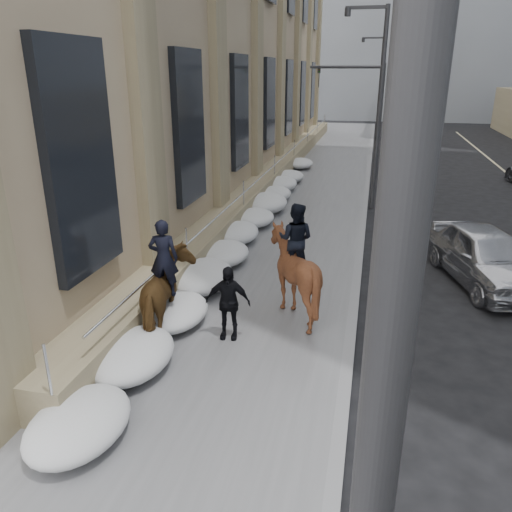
# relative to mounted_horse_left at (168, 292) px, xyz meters

# --- Properties ---
(ground) EXTENTS (140.00, 140.00, 0.00)m
(ground) POSITION_rel_mounted_horse_left_xyz_m (1.30, -1.51, -1.13)
(ground) COLOR black
(ground) RESTS_ON ground
(sidewalk) EXTENTS (5.00, 80.00, 0.12)m
(sidewalk) POSITION_rel_mounted_horse_left_xyz_m (1.30, 8.49, -1.07)
(sidewalk) COLOR #565658
(sidewalk) RESTS_ON ground
(curb) EXTENTS (0.24, 80.00, 0.12)m
(curb) POSITION_rel_mounted_horse_left_xyz_m (3.92, 8.49, -1.07)
(curb) COLOR slate
(curb) RESTS_ON ground
(limestone_building) EXTENTS (6.10, 44.00, 18.00)m
(limestone_building) POSITION_rel_mounted_horse_left_xyz_m (-3.96, 18.45, 7.77)
(limestone_building) COLOR #90785E
(limestone_building) RESTS_ON ground
(bg_building_far) EXTENTS (24.00, 12.00, 20.00)m
(bg_building_far) POSITION_rel_mounted_horse_left_xyz_m (-4.70, 70.49, 8.87)
(bg_building_far) COLOR gray
(bg_building_far) RESTS_ON ground
(streetlight_near) EXTENTS (1.71, 0.24, 8.00)m
(streetlight_near) POSITION_rel_mounted_horse_left_xyz_m (4.04, -7.51, 3.45)
(streetlight_near) COLOR #2D2D30
(streetlight_near) RESTS_ON ground
(streetlight_mid) EXTENTS (1.71, 0.24, 8.00)m
(streetlight_mid) POSITION_rel_mounted_horse_left_xyz_m (4.04, 12.49, 3.45)
(streetlight_mid) COLOR #2D2D30
(streetlight_mid) RESTS_ON ground
(streetlight_far) EXTENTS (1.71, 0.24, 8.00)m
(streetlight_far) POSITION_rel_mounted_horse_left_xyz_m (4.04, 32.49, 3.45)
(streetlight_far) COLOR #2D2D30
(streetlight_far) RESTS_ON ground
(traffic_signal) EXTENTS (4.10, 0.22, 6.00)m
(traffic_signal) POSITION_rel_mounted_horse_left_xyz_m (3.38, 20.49, 2.87)
(traffic_signal) COLOR #2D2D30
(traffic_signal) RESTS_ON ground
(snow_bank) EXTENTS (1.70, 18.10, 0.76)m
(snow_bank) POSITION_rel_mounted_horse_left_xyz_m (-0.12, 6.59, -0.66)
(snow_bank) COLOR silver
(snow_bank) RESTS_ON sidewalk
(mounted_horse_left) EXTENTS (1.44, 2.36, 2.60)m
(mounted_horse_left) POSITION_rel_mounted_horse_left_xyz_m (0.00, 0.00, 0.00)
(mounted_horse_left) COLOR #422B13
(mounted_horse_left) RESTS_ON sidewalk
(mounted_horse_right) EXTENTS (1.88, 2.06, 2.70)m
(mounted_horse_right) POSITION_rel_mounted_horse_left_xyz_m (2.49, 1.62, 0.13)
(mounted_horse_right) COLOR #4E2816
(mounted_horse_right) RESTS_ON sidewalk
(pedestrian) EXTENTS (1.02, 0.51, 1.67)m
(pedestrian) POSITION_rel_mounted_horse_left_xyz_m (1.30, 0.17, -0.18)
(pedestrian) COLOR black
(pedestrian) RESTS_ON sidewalk
(car_silver) EXTENTS (3.11, 5.03, 1.60)m
(car_silver) POSITION_rel_mounted_horse_left_xyz_m (7.36, 4.96, -0.33)
(car_silver) COLOR #A0A1A7
(car_silver) RESTS_ON ground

